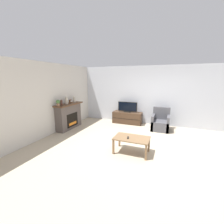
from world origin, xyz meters
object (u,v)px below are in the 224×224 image
object	(u,v)px
remote	(128,138)
armchair	(160,123)
tv	(127,107)
mantel_vase_right	(74,100)
mantel_clock	(70,101)
coffee_table	(132,140)
mantel_vase_centre_left	(66,101)
fireplace	(69,116)
potted_plant	(58,102)
tv_stand	(127,118)
mantel_vase_left	(61,103)

from	to	relation	value
remote	armchair	bearing A→B (deg)	59.19
tv	mantel_vase_right	bearing A→B (deg)	-150.09
mantel_clock	armchair	world-z (taller)	mantel_clock
coffee_table	remote	bearing A→B (deg)	-144.13
mantel_vase_centre_left	mantel_vase_right	xyz separation A→B (m)	(-0.00, 0.54, -0.03)
fireplace	potted_plant	bearing A→B (deg)	-88.42
tv_stand	coffee_table	distance (m)	2.96
fireplace	tv_stand	xyz separation A→B (m)	(2.14, 1.65, -0.28)
mantel_clock	remote	size ratio (longest dim) A/B	0.97
tv_stand	fireplace	bearing A→B (deg)	-142.32
mantel_vase_right	tv_stand	distance (m)	2.62
mantel_clock	tv	xyz separation A→B (m)	(2.12, 1.51, -0.38)
tv_stand	tv	xyz separation A→B (m)	(0.00, -0.00, 0.50)
fireplace	mantel_vase_right	size ratio (longest dim) A/B	5.63
mantel_vase_right	remote	size ratio (longest dim) A/B	1.64
potted_plant	coffee_table	xyz separation A→B (m)	(3.06, -0.54, -0.82)
mantel_vase_left	tv	world-z (taller)	mantel_vase_left
potted_plant	mantel_vase_right	bearing A→B (deg)	90.00
fireplace	tv	xyz separation A→B (m)	(2.14, 1.65, 0.23)
tv_stand	remote	world-z (taller)	tv_stand
mantel_vase_centre_left	tv_stand	bearing A→B (deg)	39.66
mantel_vase_centre_left	remote	world-z (taller)	mantel_vase_centre_left
mantel_vase_right	tv	distance (m)	2.48
mantel_vase_right	mantel_vase_centre_left	bearing A→B (deg)	-90.00
fireplace	mantel_vase_left	world-z (taller)	mantel_vase_left
fireplace	tv	size ratio (longest dim) A/B	1.55
tv_stand	remote	distance (m)	3.00
fireplace	potted_plant	distance (m)	0.91
mantel_vase_left	tv_stand	xyz separation A→B (m)	(2.12, 2.08, -0.92)
mantel_clock	coffee_table	size ratio (longest dim) A/B	0.15
coffee_table	remote	world-z (taller)	remote
mantel_vase_centre_left	coffee_table	world-z (taller)	mantel_vase_centre_left
remote	coffee_table	bearing A→B (deg)	21.17
tv	remote	size ratio (longest dim) A/B	5.94
mantel_vase_centre_left	mantel_clock	xyz separation A→B (m)	(0.00, 0.25, -0.07)
mantel_vase_right	armchair	xyz separation A→B (m)	(3.68, 0.84, -0.91)
potted_plant	coffee_table	bearing A→B (deg)	-10.10
fireplace	mantel_vase_right	world-z (taller)	mantel_vase_right
tv	coffee_table	world-z (taller)	tv
armchair	potted_plant	bearing A→B (deg)	-153.02
mantel_clock	tv	bearing A→B (deg)	35.39
mantel_vase_centre_left	armchair	distance (m)	4.04
mantel_vase_left	coffee_table	size ratio (longest dim) A/B	0.23
mantel_vase_centre_left	mantel_vase_right	world-z (taller)	mantel_vase_centre_left
mantel_vase_centre_left	remote	size ratio (longest dim) A/B	2.00
mantel_vase_right	potted_plant	size ratio (longest dim) A/B	1.03
mantel_vase_right	coffee_table	xyz separation A→B (m)	(3.06, -1.58, -0.80)
mantel_vase_right	coffee_table	world-z (taller)	mantel_vase_right
tv	mantel_clock	bearing A→B (deg)	-144.61
tv	remote	world-z (taller)	tv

